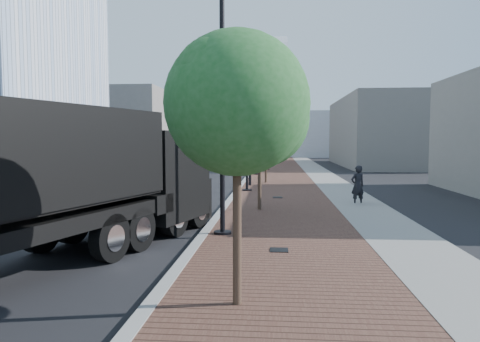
# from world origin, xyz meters

# --- Properties ---
(sidewalk) EXTENTS (7.00, 140.00, 0.12)m
(sidewalk) POSITION_xyz_m (3.50, 40.00, 0.06)
(sidewalk) COLOR #4C2D23
(sidewalk) RESTS_ON ground
(concrete_strip) EXTENTS (2.40, 140.00, 0.13)m
(concrete_strip) POSITION_xyz_m (6.20, 40.00, 0.07)
(concrete_strip) COLOR slate
(concrete_strip) RESTS_ON ground
(curb) EXTENTS (0.30, 140.00, 0.14)m
(curb) POSITION_xyz_m (0.00, 40.00, 0.07)
(curb) COLOR gray
(curb) RESTS_ON ground
(west_sidewalk) EXTENTS (4.00, 140.00, 0.12)m
(west_sidewalk) POSITION_xyz_m (-13.00, 40.00, 0.06)
(west_sidewalk) COLOR slate
(west_sidewalk) RESTS_ON ground
(dump_truck) EXTENTS (6.99, 14.24, 3.94)m
(dump_truck) POSITION_xyz_m (-2.93, 7.76, 1.66)
(dump_truck) COLOR black
(dump_truck) RESTS_ON ground
(white_sedan) EXTENTS (1.72, 4.71, 1.54)m
(white_sedan) POSITION_xyz_m (-4.22, 13.35, 0.77)
(white_sedan) COLOR silver
(white_sedan) RESTS_ON ground
(dark_car_mid) EXTENTS (3.51, 5.41, 1.39)m
(dark_car_mid) POSITION_xyz_m (-5.73, 32.09, 0.69)
(dark_car_mid) COLOR black
(dark_car_mid) RESTS_ON ground
(dark_car_far) EXTENTS (3.38, 5.10, 1.37)m
(dark_car_far) POSITION_xyz_m (-4.41, 42.29, 0.69)
(dark_car_far) COLOR black
(dark_car_far) RESTS_ON ground
(pedestrian) EXTENTS (0.82, 0.70, 1.91)m
(pedestrian) POSITION_xyz_m (6.17, 17.26, 0.96)
(pedestrian) COLOR black
(pedestrian) RESTS_ON ground
(streetlight_1) EXTENTS (1.44, 0.56, 9.21)m
(streetlight_1) POSITION_xyz_m (0.49, 10.00, 4.34)
(streetlight_1) COLOR black
(streetlight_1) RESTS_ON ground
(streetlight_2) EXTENTS (1.72, 0.56, 9.28)m
(streetlight_2) POSITION_xyz_m (0.60, 22.00, 4.82)
(streetlight_2) COLOR black
(streetlight_2) RESTS_ON ground
(streetlight_3) EXTENTS (1.44, 0.56, 9.21)m
(streetlight_3) POSITION_xyz_m (0.49, 34.00, 4.34)
(streetlight_3) COLOR black
(streetlight_3) RESTS_ON ground
(streetlight_4) EXTENTS (1.72, 0.56, 9.28)m
(streetlight_4) POSITION_xyz_m (0.60, 46.00, 4.82)
(streetlight_4) COLOR black
(streetlight_4) RESTS_ON ground
(traffic_mast) EXTENTS (5.09, 0.20, 8.00)m
(traffic_mast) POSITION_xyz_m (-0.30, 25.00, 4.98)
(traffic_mast) COLOR black
(traffic_mast) RESTS_ON ground
(tree_0) EXTENTS (2.62, 2.62, 5.10)m
(tree_0) POSITION_xyz_m (1.65, 4.02, 3.78)
(tree_0) COLOR #382619
(tree_0) RESTS_ON ground
(tree_1) EXTENTS (2.44, 2.40, 4.51)m
(tree_1) POSITION_xyz_m (1.65, 15.02, 3.30)
(tree_1) COLOR #382619
(tree_1) RESTS_ON ground
(tree_2) EXTENTS (2.57, 2.56, 5.05)m
(tree_2) POSITION_xyz_m (1.65, 27.02, 3.75)
(tree_2) COLOR #382619
(tree_2) RESTS_ON ground
(tree_3) EXTENTS (2.58, 2.57, 4.97)m
(tree_3) POSITION_xyz_m (1.65, 39.02, 3.67)
(tree_3) COLOR #382619
(tree_3) RESTS_ON ground
(convention_center) EXTENTS (50.00, 30.00, 50.00)m
(convention_center) POSITION_xyz_m (-2.00, 85.00, 6.00)
(convention_center) COLOR #A3A7AD
(convention_center) RESTS_ON ground
(commercial_block_nw) EXTENTS (14.00, 20.00, 10.00)m
(commercial_block_nw) POSITION_xyz_m (-20.00, 60.00, 5.00)
(commercial_block_nw) COLOR slate
(commercial_block_nw) RESTS_ON ground
(commercial_block_ne) EXTENTS (12.00, 22.00, 8.00)m
(commercial_block_ne) POSITION_xyz_m (16.00, 50.00, 4.00)
(commercial_block_ne) COLOR #67635C
(commercial_block_ne) RESTS_ON ground
(utility_cover_1) EXTENTS (0.50, 0.50, 0.02)m
(utility_cover_1) POSITION_xyz_m (2.40, 8.00, 0.13)
(utility_cover_1) COLOR black
(utility_cover_1) RESTS_ON sidewalk
(utility_cover_2) EXTENTS (0.50, 0.50, 0.02)m
(utility_cover_2) POSITION_xyz_m (2.40, 19.00, 0.13)
(utility_cover_2) COLOR black
(utility_cover_2) RESTS_ON sidewalk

